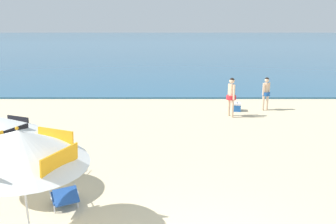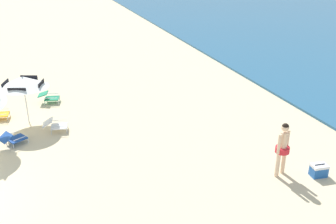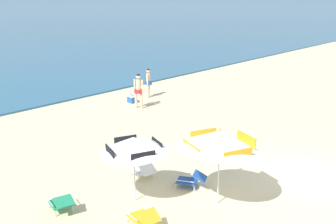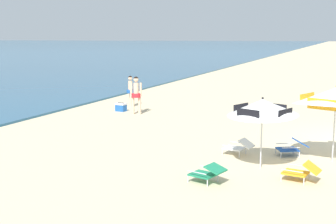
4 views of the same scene
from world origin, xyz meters
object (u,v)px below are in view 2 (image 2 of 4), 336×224
(lounge_chair_beside_umbrella, at_px, (13,138))
(beach_umbrella_striped_main, at_px, (23,82))
(lounge_chair_under_umbrella, at_px, (49,97))
(cooler_box, at_px, (319,170))
(person_standing_beside, at_px, (283,146))
(lounge_chair_facing_sea, at_px, (55,125))

(lounge_chair_beside_umbrella, bearing_deg, beach_umbrella_striped_main, 159.13)
(lounge_chair_under_umbrella, relative_size, cooler_box, 1.79)
(lounge_chair_under_umbrella, relative_size, person_standing_beside, 0.55)
(beach_umbrella_striped_main, bearing_deg, cooler_box, 47.54)
(beach_umbrella_striped_main, distance_m, lounge_chair_beside_umbrella, 2.35)
(cooler_box, bearing_deg, lounge_chair_facing_sea, -130.71)
(beach_umbrella_striped_main, relative_size, lounge_chair_beside_umbrella, 2.57)
(lounge_chair_under_umbrella, bearing_deg, person_standing_beside, 34.76)
(lounge_chair_under_umbrella, bearing_deg, cooler_box, 37.65)
(lounge_chair_beside_umbrella, bearing_deg, cooler_box, 57.06)
(lounge_chair_beside_umbrella, distance_m, lounge_chair_facing_sea, 1.63)
(beach_umbrella_striped_main, xyz_separation_m, cooler_box, (7.39, 8.07, -1.51))
(lounge_chair_facing_sea, height_order, person_standing_beside, person_standing_beside)
(lounge_chair_beside_umbrella, relative_size, person_standing_beside, 0.58)
(beach_umbrella_striped_main, height_order, cooler_box, beach_umbrella_striped_main)
(lounge_chair_facing_sea, xyz_separation_m, cooler_box, (6.18, 7.19, -0.07))
(lounge_chair_facing_sea, distance_m, person_standing_beside, 8.37)
(lounge_chair_under_umbrella, bearing_deg, lounge_chair_beside_umbrella, -25.58)
(lounge_chair_beside_umbrella, bearing_deg, lounge_chair_under_umbrella, 154.42)
(beach_umbrella_striped_main, height_order, person_standing_beside, beach_umbrella_striped_main)
(beach_umbrella_striped_main, xyz_separation_m, lounge_chair_beside_umbrella, (1.73, -0.66, -1.44))
(lounge_chair_under_umbrella, distance_m, lounge_chair_beside_umbrella, 3.87)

